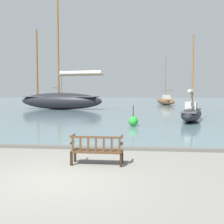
% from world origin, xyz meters
% --- Properties ---
extents(ground_plane, '(160.00, 160.00, 0.00)m').
position_xyz_m(ground_plane, '(0.00, 0.00, 0.00)').
color(ground_plane, gray).
extents(harbor_water, '(100.00, 80.00, 0.08)m').
position_xyz_m(harbor_water, '(0.00, 44.00, 0.04)').
color(harbor_water, slate).
rests_on(harbor_water, ground).
extents(quay_edge_kerb, '(40.00, 0.30, 0.12)m').
position_xyz_m(quay_edge_kerb, '(0.00, 3.85, 0.06)').
color(quay_edge_kerb, '#5B5954').
rests_on(quay_edge_kerb, ground).
extents(park_bench, '(1.60, 0.53, 0.92)m').
position_xyz_m(park_bench, '(0.78, 1.59, 0.47)').
color(park_bench, black).
rests_on(park_bench, ground).
extents(sailboat_far_port, '(2.03, 6.91, 7.70)m').
position_xyz_m(sailboat_far_port, '(-12.19, 40.47, 0.82)').
color(sailboat_far_port, black).
rests_on(sailboat_far_port, harbor_water).
extents(sailboat_mid_starboard, '(10.72, 4.69, 13.18)m').
position_xyz_m(sailboat_mid_starboard, '(-7.36, 25.67, 1.28)').
color(sailboat_mid_starboard, black).
rests_on(sailboat_mid_starboard, harbor_water).
extents(sailboat_centre_channel, '(2.78, 5.67, 6.26)m').
position_xyz_m(sailboat_centre_channel, '(5.82, 13.98, 0.68)').
color(sailboat_centre_channel, black).
rests_on(sailboat_centre_channel, harbor_water).
extents(sailboat_outer_port, '(3.22, 7.97, 7.67)m').
position_xyz_m(sailboat_outer_port, '(5.98, 37.67, 0.72)').
color(sailboat_outer_port, brown).
rests_on(sailboat_outer_port, harbor_water).
extents(channel_buoy, '(0.62, 0.62, 1.32)m').
position_xyz_m(channel_buoy, '(1.67, 10.54, 0.39)').
color(channel_buoy, green).
rests_on(channel_buoy, harbor_water).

